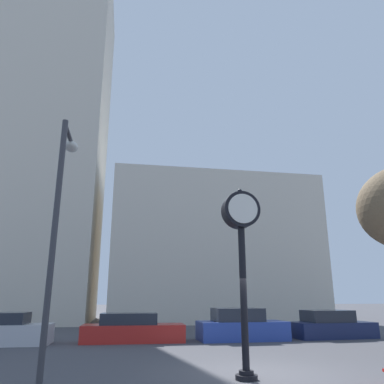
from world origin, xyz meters
TOP-DOWN VIEW (x-y plane):
  - ground_plane at (0.00, 0.00)m, footprint 200.00×200.00m
  - building_tall_tower at (-13.79, 24.00)m, footprint 14.65×12.00m
  - building_storefront_row at (3.89, 24.00)m, footprint 17.82×12.00m
  - street_clock at (-0.70, -0.69)m, footprint 1.03×0.57m
  - car_silver at (-8.94, 7.91)m, footprint 3.89×1.80m
  - car_red at (-3.37, 8.11)m, footprint 4.77×1.86m
  - car_blue at (1.85, 7.92)m, footprint 4.29×1.91m
  - car_navy at (6.73, 8.16)m, footprint 4.28×2.04m
  - street_lamp_left at (-5.47, -1.47)m, footprint 0.36×1.57m

SIDE VIEW (x-z plane):
  - ground_plane at x=0.00m, z-range 0.00..0.00m
  - car_red at x=-3.37m, z-range -0.10..1.19m
  - car_navy at x=6.73m, z-range -0.11..1.25m
  - car_silver at x=-8.94m, z-range -0.10..1.26m
  - car_blue at x=1.85m, z-range -0.12..1.38m
  - street_clock at x=-0.70m, z-range 1.12..6.14m
  - street_lamp_left at x=-5.47m, z-range 1.04..7.25m
  - building_storefront_row at x=3.89m, z-range 0.00..12.32m
  - building_tall_tower at x=-13.79m, z-range 0.00..33.42m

